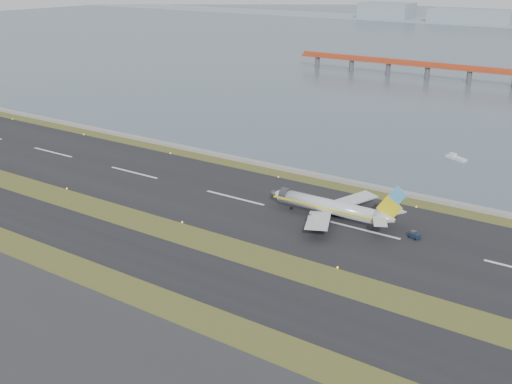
% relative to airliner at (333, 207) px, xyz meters
% --- Properties ---
extents(ground, '(1000.00, 1000.00, 0.00)m').
position_rel_airliner_xyz_m(ground, '(-30.39, -31.59, -3.46)').
color(ground, '#414C1B').
rests_on(ground, ground).
extents(taxiway_strip, '(1000.00, 18.00, 0.10)m').
position_rel_airliner_xyz_m(taxiway_strip, '(-30.39, -43.59, -3.41)').
color(taxiway_strip, black).
rests_on(taxiway_strip, ground).
extents(runway_strip, '(1000.00, 45.00, 0.10)m').
position_rel_airliner_xyz_m(runway_strip, '(-30.39, -1.59, -3.41)').
color(runway_strip, black).
rests_on(runway_strip, ground).
extents(seawall, '(1000.00, 2.50, 1.00)m').
position_rel_airliner_xyz_m(seawall, '(-30.39, 28.41, -2.96)').
color(seawall, gray).
rests_on(seawall, ground).
extents(airliner, '(38.52, 32.89, 12.80)m').
position_rel_airliner_xyz_m(airliner, '(0.00, 0.00, 0.00)').
color(airliner, silver).
rests_on(airliner, ground).
extents(pushback_tug, '(3.20, 2.43, 1.82)m').
position_rel_airliner_xyz_m(pushback_tug, '(21.98, 0.96, -2.58)').
color(pushback_tug, '#121E32').
rests_on(pushback_tug, ground).
extents(workboat_near, '(7.95, 5.31, 1.85)m').
position_rel_airliner_xyz_m(workboat_near, '(8.13, 71.76, -2.87)').
color(workboat_near, silver).
rests_on(workboat_near, ground).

